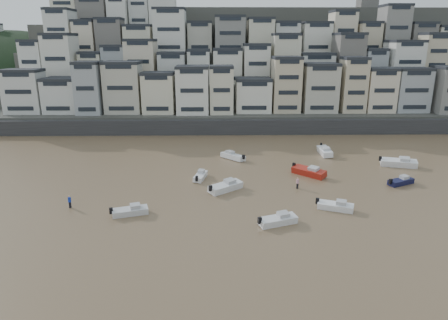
{
  "coord_description": "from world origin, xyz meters",
  "views": [
    {
      "loc": [
        2.24,
        -28.14,
        21.51
      ],
      "look_at": [
        3.3,
        30.0,
        4.0
      ],
      "focal_mm": 32.0,
      "sensor_mm": 36.0,
      "label": 1
    }
  ],
  "objects_px": {
    "boat_f": "(200,175)",
    "person_blue": "(70,202)",
    "boat_e": "(309,171)",
    "person_pink": "(298,183)",
    "boat_i": "(325,150)",
    "boat_j": "(130,210)",
    "boat_d": "(401,180)",
    "boat_a": "(278,219)",
    "boat_c": "(226,186)",
    "boat_b": "(336,205)",
    "boat_h": "(233,155)",
    "boat_g": "(399,162)"
  },
  "relations": [
    {
      "from": "boat_a",
      "to": "boat_j",
      "type": "distance_m",
      "value": 18.79
    },
    {
      "from": "boat_f",
      "to": "person_blue",
      "type": "bearing_deg",
      "value": 135.65
    },
    {
      "from": "boat_e",
      "to": "boat_f",
      "type": "height_order",
      "value": "boat_e"
    },
    {
      "from": "boat_b",
      "to": "person_blue",
      "type": "xyz_separation_m",
      "value": [
        -35.3,
        1.35,
        0.18
      ]
    },
    {
      "from": "boat_g",
      "to": "person_pink",
      "type": "bearing_deg",
      "value": -136.05
    },
    {
      "from": "boat_e",
      "to": "boat_h",
      "type": "xyz_separation_m",
      "value": [
        -12.17,
        9.68,
        -0.09
      ]
    },
    {
      "from": "boat_b",
      "to": "boat_j",
      "type": "height_order",
      "value": "boat_b"
    },
    {
      "from": "boat_h",
      "to": "person_pink",
      "type": "bearing_deg",
      "value": 165.91
    },
    {
      "from": "boat_e",
      "to": "boat_j",
      "type": "bearing_deg",
      "value": -105.41
    },
    {
      "from": "boat_e",
      "to": "boat_c",
      "type": "bearing_deg",
      "value": -109.36
    },
    {
      "from": "boat_f",
      "to": "boat_h",
      "type": "relative_size",
      "value": 0.85
    },
    {
      "from": "boat_a",
      "to": "person_pink",
      "type": "distance_m",
      "value": 13.06
    },
    {
      "from": "boat_g",
      "to": "person_blue",
      "type": "distance_m",
      "value": 54.65
    },
    {
      "from": "boat_d",
      "to": "boat_j",
      "type": "relative_size",
      "value": 0.99
    },
    {
      "from": "boat_c",
      "to": "boat_j",
      "type": "distance_m",
      "value": 14.97
    },
    {
      "from": "boat_e",
      "to": "person_blue",
      "type": "relative_size",
      "value": 3.62
    },
    {
      "from": "boat_e",
      "to": "person_pink",
      "type": "height_order",
      "value": "person_pink"
    },
    {
      "from": "boat_f",
      "to": "boat_g",
      "type": "xyz_separation_m",
      "value": [
        34.89,
        5.96,
        0.25
      ]
    },
    {
      "from": "boat_g",
      "to": "person_pink",
      "type": "height_order",
      "value": "boat_g"
    },
    {
      "from": "boat_c",
      "to": "person_blue",
      "type": "distance_m",
      "value": 21.76
    },
    {
      "from": "boat_b",
      "to": "boat_j",
      "type": "distance_m",
      "value": 26.81
    },
    {
      "from": "person_blue",
      "to": "person_pink",
      "type": "height_order",
      "value": "same"
    },
    {
      "from": "boat_f",
      "to": "boat_i",
      "type": "distance_m",
      "value": 27.6
    },
    {
      "from": "boat_a",
      "to": "boat_e",
      "type": "xyz_separation_m",
      "value": [
        7.82,
        18.16,
        0.14
      ]
    },
    {
      "from": "boat_c",
      "to": "boat_j",
      "type": "xyz_separation_m",
      "value": [
        -12.43,
        -8.34,
        -0.15
      ]
    },
    {
      "from": "boat_b",
      "to": "boat_g",
      "type": "xyz_separation_m",
      "value": [
        16.57,
        18.56,
        0.21
      ]
    },
    {
      "from": "boat_a",
      "to": "boat_c",
      "type": "bearing_deg",
      "value": 97.26
    },
    {
      "from": "boat_e",
      "to": "boat_g",
      "type": "xyz_separation_m",
      "value": [
        17.0,
        4.59,
        0.04
      ]
    },
    {
      "from": "boat_b",
      "to": "person_blue",
      "type": "relative_size",
      "value": 2.89
    },
    {
      "from": "boat_j",
      "to": "boat_b",
      "type": "bearing_deg",
      "value": -14.94
    },
    {
      "from": "boat_b",
      "to": "boat_h",
      "type": "relative_size",
      "value": 0.9
    },
    {
      "from": "boat_d",
      "to": "boat_e",
      "type": "relative_size",
      "value": 0.77
    },
    {
      "from": "boat_a",
      "to": "boat_e",
      "type": "bearing_deg",
      "value": 45.89
    },
    {
      "from": "boat_d",
      "to": "person_pink",
      "type": "xyz_separation_m",
      "value": [
        -16.42,
        -1.51,
        0.21
      ]
    },
    {
      "from": "boat_b",
      "to": "person_pink",
      "type": "distance_m",
      "value": 8.69
    },
    {
      "from": "boat_c",
      "to": "boat_b",
      "type": "bearing_deg",
      "value": -65.96
    },
    {
      "from": "boat_b",
      "to": "person_pink",
      "type": "bearing_deg",
      "value": 135.72
    },
    {
      "from": "boat_a",
      "to": "person_blue",
      "type": "bearing_deg",
      "value": 147.59
    },
    {
      "from": "boat_i",
      "to": "boat_j",
      "type": "relative_size",
      "value": 1.3
    },
    {
      "from": "boat_j",
      "to": "boat_d",
      "type": "bearing_deg",
      "value": -2.39
    },
    {
      "from": "boat_c",
      "to": "person_pink",
      "type": "bearing_deg",
      "value": -35.37
    },
    {
      "from": "boat_j",
      "to": "boat_e",
      "type": "bearing_deg",
      "value": 12.46
    },
    {
      "from": "boat_c",
      "to": "boat_g",
      "type": "distance_m",
      "value": 32.93
    },
    {
      "from": "boat_d",
      "to": "boat_b",
      "type": "bearing_deg",
      "value": -169.56
    },
    {
      "from": "boat_h",
      "to": "person_blue",
      "type": "xyz_separation_m",
      "value": [
        -22.7,
        -22.29,
        0.1
      ]
    },
    {
      "from": "boat_g",
      "to": "boat_h",
      "type": "relative_size",
      "value": 1.17
    },
    {
      "from": "boat_d",
      "to": "boat_h",
      "type": "relative_size",
      "value": 0.87
    },
    {
      "from": "boat_a",
      "to": "boat_b",
      "type": "relative_size",
      "value": 1.05
    },
    {
      "from": "person_pink",
      "to": "boat_c",
      "type": "bearing_deg",
      "value": -176.15
    },
    {
      "from": "boat_i",
      "to": "boat_a",
      "type": "bearing_deg",
      "value": -23.47
    }
  ]
}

